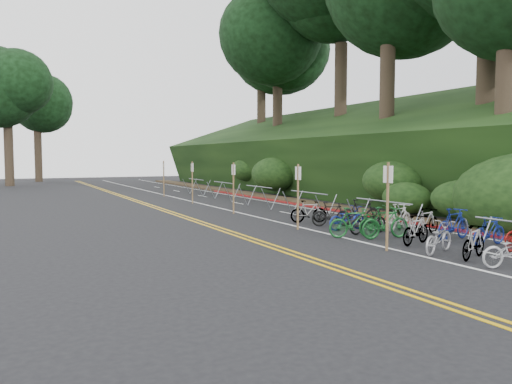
# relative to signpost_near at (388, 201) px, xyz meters

# --- Properties ---
(ground) EXTENTS (120.00, 120.00, 0.00)m
(ground) POSITION_rel_signpost_near_xyz_m (-0.67, -0.10, -1.49)
(ground) COLOR black
(ground) RESTS_ON ground
(road_markings) EXTENTS (7.47, 80.00, 0.01)m
(road_markings) POSITION_rel_signpost_near_xyz_m (-0.03, 10.00, -1.48)
(road_markings) COLOR gold
(road_markings) RESTS_ON ground
(red_curb) EXTENTS (0.25, 28.00, 0.10)m
(red_curb) POSITION_rel_signpost_near_xyz_m (5.03, 11.90, -1.44)
(red_curb) COLOR maroon
(red_curb) RESTS_ON ground
(embankment) EXTENTS (14.30, 48.14, 9.11)m
(embankment) POSITION_rel_signpost_near_xyz_m (12.29, 18.94, 1.08)
(embankment) COLOR black
(embankment) RESTS_ON ground
(tree_cluster) EXTENTS (33.53, 54.94, 20.33)m
(tree_cluster) POSITION_rel_signpost_near_xyz_m (9.09, 21.93, 11.15)
(tree_cluster) COLOR #2D2319
(tree_cluster) RESTS_ON ground
(bike_racks_rest) EXTENTS (1.14, 23.00, 1.17)m
(bike_racks_rest) POSITION_rel_signpost_near_xyz_m (2.33, 12.90, -0.63)
(bike_racks_rest) COLOR gray
(bike_racks_rest) RESTS_ON ground
(signpost_near) EXTENTS (0.08, 0.40, 2.61)m
(signpost_near) POSITION_rel_signpost_near_xyz_m (0.00, 0.00, 0.00)
(signpost_near) COLOR brown
(signpost_near) RESTS_ON ground
(signposts_rest) EXTENTS (0.08, 18.40, 2.50)m
(signposts_rest) POSITION_rel_signpost_near_xyz_m (-0.07, 13.90, -0.06)
(signposts_rest) COLOR brown
(signposts_rest) RESTS_ON ground
(bike_front) EXTENTS (1.00, 1.81, 1.05)m
(bike_front) POSITION_rel_signpost_near_xyz_m (0.61, 2.38, -0.96)
(bike_front) COLOR #144C1E
(bike_front) RESTS_ON ground
(bike_valet) EXTENTS (3.35, 11.25, 1.09)m
(bike_valet) POSITION_rel_signpost_near_xyz_m (2.27, 1.35, -1.00)
(bike_valet) COLOR #9E9EA3
(bike_valet) RESTS_ON ground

